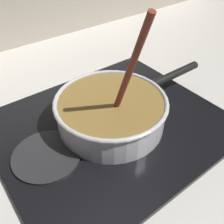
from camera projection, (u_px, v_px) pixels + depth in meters
ground at (160, 179)px, 0.55m from camera, size 2.40×1.60×0.04m
hob_plate at (112, 125)px, 0.65m from camera, size 0.56×0.48×0.01m
burner_ring at (112, 122)px, 0.64m from camera, size 0.17×0.17×0.01m
spare_burner at (47, 155)px, 0.56m from camera, size 0.15×0.15×0.01m
cooking_pan at (113, 110)px, 0.62m from camera, size 0.45×0.28×0.31m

